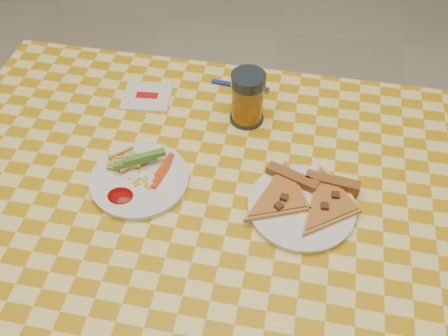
{
  "coord_description": "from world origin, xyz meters",
  "views": [
    {
      "loc": [
        0.15,
        -0.64,
        1.58
      ],
      "look_at": [
        0.02,
        0.05,
        0.78
      ],
      "focal_mm": 40.0,
      "sensor_mm": 36.0,
      "label": 1
    }
  ],
  "objects": [
    {
      "name": "napkin",
      "position": [
        -0.22,
        0.27,
        0.76
      ],
      "size": [
        0.13,
        0.12,
        0.01
      ],
      "rotation": [
        0.0,
        0.0,
        0.1
      ],
      "color": "silver",
      "rests_on": "table"
    },
    {
      "name": "table",
      "position": [
        0.0,
        0.0,
        0.68
      ],
      "size": [
        1.28,
        0.88,
        0.76
      ],
      "color": "silver",
      "rests_on": "ground"
    },
    {
      "name": "ground",
      "position": [
        0.0,
        0.0,
        0.0
      ],
      "size": [
        8.0,
        8.0,
        0.0
      ],
      "primitive_type": "plane",
      "color": "beige",
      "rests_on": "ground"
    },
    {
      "name": "plate_left",
      "position": [
        -0.16,
        -0.0,
        0.76
      ],
      "size": [
        0.24,
        0.24,
        0.01
      ],
      "primitive_type": "cylinder",
      "rotation": [
        0.0,
        0.0,
        -0.18
      ],
      "color": "white",
      "rests_on": "table"
    },
    {
      "name": "fries_veggies",
      "position": [
        -0.16,
        0.01,
        0.78
      ],
      "size": [
        0.17,
        0.15,
        0.04
      ],
      "color": "gold",
      "rests_on": "plate_left"
    },
    {
      "name": "drink_glass",
      "position": [
        0.04,
        0.24,
        0.82
      ],
      "size": [
        0.08,
        0.08,
        0.13
      ],
      "color": "black",
      "rests_on": "table"
    },
    {
      "name": "plate_right",
      "position": [
        0.19,
        -0.01,
        0.76
      ],
      "size": [
        0.24,
        0.24,
        0.01
      ],
      "primitive_type": "cylinder",
      "rotation": [
        0.0,
        0.0,
        -0.09
      ],
      "color": "white",
      "rests_on": "table"
    },
    {
      "name": "pizza_slices",
      "position": [
        0.2,
        0.01,
        0.78
      ],
      "size": [
        0.28,
        0.25,
        0.02
      ],
      "color": "gold",
      "rests_on": "plate_right"
    },
    {
      "name": "fork",
      "position": [
        0.01,
        0.35,
        0.76
      ],
      "size": [
        0.15,
        0.03,
        0.01
      ],
      "rotation": [
        0.0,
        0.0,
        -0.07
      ],
      "color": "navy",
      "rests_on": "table"
    }
  ]
}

